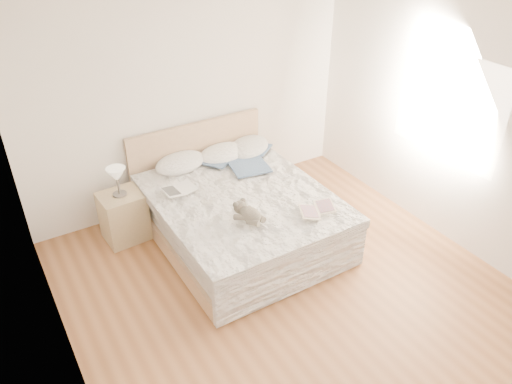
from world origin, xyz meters
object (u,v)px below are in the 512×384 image
Objects in this scene: nightstand at (124,216)px; table_lamp at (117,176)px; photo_book at (179,190)px; bed at (238,214)px; teddy_bear at (250,220)px; childrens_book at (317,210)px.

table_lamp is at bearing 90.65° from nightstand.
table_lamp is 0.91× the size of photo_book.
photo_book is (0.54, -0.34, -0.16)m from table_lamp.
bed is at bearing -31.00° from table_lamp.
table_lamp reaches higher than teddy_bear.
nightstand is 1.74× the size of table_lamp.
photo_book is at bearing 158.00° from childrens_book.
table_lamp is at bearing 149.00° from bed.
nightstand is at bearing 108.90° from teddy_bear.
nightstand is (-1.07, 0.64, -0.03)m from bed.
teddy_bear is (0.35, -0.88, 0.02)m from photo_book.
nightstand is 1.56m from teddy_bear.
bed is 1.25m from nightstand.
nightstand is 0.51m from table_lamp.
teddy_bear reaches higher than photo_book.
teddy_bear is (-0.19, -0.58, 0.34)m from bed.
table_lamp reaches higher than nightstand.
bed reaches higher than childrens_book.
nightstand is at bearing 143.42° from photo_book.
teddy_bear is at bearing -72.45° from photo_book.
photo_book reaches higher than nightstand.
bed is 3.83× the size of nightstand.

